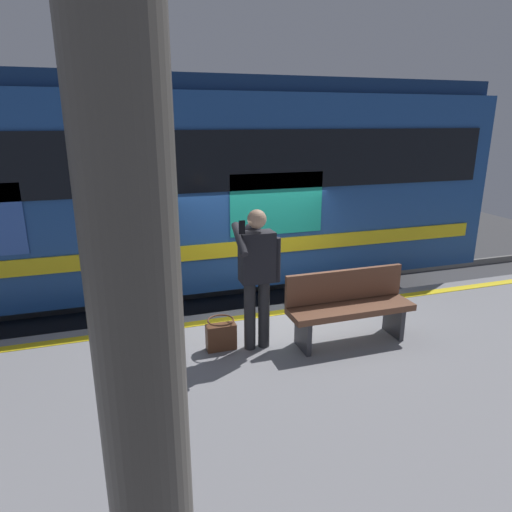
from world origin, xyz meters
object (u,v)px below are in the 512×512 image
handbag (221,335)px  bench (349,304)px  train_carriage (127,182)px  station_column (142,385)px  passenger (257,268)px

handbag → bench: bearing=171.1°
train_carriage → handbag: train_carriage is taller
station_column → handbag: bearing=-108.9°
handbag → bench: 1.64m
train_carriage → passenger: bearing=111.2°
train_carriage → passenger: 3.58m
passenger → handbag: passenger is taller
passenger → bench: passenger is taller
train_carriage → handbag: bearing=104.7°
handbag → station_column: 3.60m
passenger → handbag: bearing=-9.5°
bench → station_column: bearing=47.2°
train_carriage → passenger: (-1.27, 3.28, -0.66)m
handbag → train_carriage: bearing=-75.3°
handbag → bench: (-1.59, 0.25, 0.31)m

